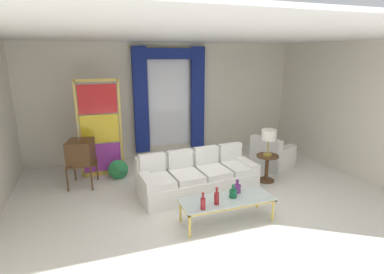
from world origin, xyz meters
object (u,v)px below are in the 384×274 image
at_px(armchair_white, 271,156).
at_px(bottle_crystal_tall, 203,203).
at_px(coffee_table, 227,201).
at_px(round_side_table, 267,166).
at_px(couch_white_long, 197,177).
at_px(vintage_tv, 81,153).
at_px(bottle_amber_squat, 233,193).
at_px(table_lamp_brass, 269,136).
at_px(bottle_blue_decanter, 217,198).
at_px(bottle_ruby_flask, 237,188).
at_px(peacock_figurine, 119,171).
at_px(stained_glass_divider, 100,131).

bearing_deg(armchair_white, bottle_crystal_tall, -140.95).
bearing_deg(coffee_table, round_side_table, 38.81).
bearing_deg(couch_white_long, vintage_tv, 154.28).
relative_size(bottle_amber_squat, vintage_tv, 0.17).
bearing_deg(round_side_table, couch_white_long, 179.44).
height_order(couch_white_long, bottle_crystal_tall, couch_white_long).
bearing_deg(vintage_tv, table_lamp_brass, -15.65).
relative_size(bottle_amber_squat, armchair_white, 0.22).
xyz_separation_m(bottle_amber_squat, round_side_table, (1.43, 1.22, -0.14)).
relative_size(vintage_tv, table_lamp_brass, 2.36).
bearing_deg(bottle_amber_squat, bottle_blue_decanter, -159.41).
bearing_deg(bottle_amber_squat, round_side_table, 40.54).
xyz_separation_m(bottle_blue_decanter, vintage_tv, (-2.02, 2.43, 0.20)).
relative_size(couch_white_long, bottle_crystal_tall, 8.44).
relative_size(bottle_crystal_tall, bottle_ruby_flask, 1.21).
bearing_deg(table_lamp_brass, armchair_white, 50.43).
relative_size(coffee_table, bottle_amber_squat, 6.56).
relative_size(bottle_crystal_tall, round_side_table, 0.48).
height_order(bottle_crystal_tall, peacock_figurine, bottle_crystal_tall).
height_order(vintage_tv, round_side_table, vintage_tv).
bearing_deg(vintage_tv, bottle_ruby_flask, -40.22).
relative_size(bottle_ruby_flask, vintage_tv, 0.18).
distance_m(bottle_blue_decanter, bottle_amber_squat, 0.38).
height_order(bottle_crystal_tall, vintage_tv, vintage_tv).
bearing_deg(bottle_amber_squat, bottle_ruby_flask, 45.40).
height_order(bottle_crystal_tall, armchair_white, armchair_white).
xyz_separation_m(vintage_tv, armchair_white, (4.37, -0.39, -0.44)).
bearing_deg(vintage_tv, coffee_table, -45.64).
height_order(bottle_ruby_flask, table_lamp_brass, table_lamp_brass).
bearing_deg(table_lamp_brass, stained_glass_divider, 155.78).
height_order(bottle_blue_decanter, bottle_crystal_tall, bottle_blue_decanter).
height_order(vintage_tv, table_lamp_brass, vintage_tv).
bearing_deg(stained_glass_divider, bottle_ruby_flask, -51.06).
bearing_deg(table_lamp_brass, couch_white_long, 179.44).
bearing_deg(armchair_white, stained_glass_divider, 167.90).
height_order(peacock_figurine, round_side_table, round_side_table).
height_order(couch_white_long, stained_glass_divider, stained_glass_divider).
xyz_separation_m(coffee_table, stained_glass_divider, (-1.83, 2.76, 0.68)).
distance_m(coffee_table, bottle_crystal_tall, 0.56).
distance_m(couch_white_long, round_side_table, 1.63).
bearing_deg(coffee_table, armchair_white, 42.36).
distance_m(couch_white_long, vintage_tv, 2.46).
bearing_deg(couch_white_long, stained_glass_divider, 139.31).
distance_m(bottle_amber_squat, armchair_white, 2.76).
distance_m(bottle_crystal_tall, bottle_amber_squat, 0.66).
height_order(couch_white_long, table_lamp_brass, table_lamp_brass).
relative_size(bottle_ruby_flask, stained_glass_divider, 0.11).
height_order(coffee_table, bottle_ruby_flask, bottle_ruby_flask).
xyz_separation_m(vintage_tv, stained_glass_divider, (0.44, 0.45, 0.33)).
bearing_deg(couch_white_long, peacock_figurine, 142.57).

